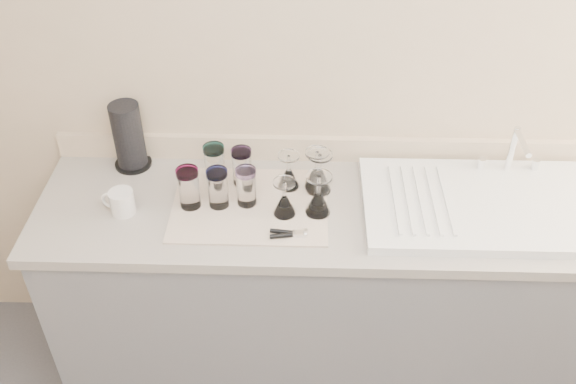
{
  "coord_description": "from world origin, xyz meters",
  "views": [
    {
      "loc": [
        -0.07,
        -0.56,
        2.37
      ],
      "look_at": [
        -0.13,
        1.15,
        1.0
      ],
      "focal_mm": 40.0,
      "sensor_mm": 36.0,
      "label": 1
    }
  ],
  "objects_px": {
    "tumbler_blue": "(218,188)",
    "can_opener": "(289,234)",
    "paper_towel_roll": "(129,137)",
    "goblet_back_left": "(289,176)",
    "goblet_back_right": "(317,175)",
    "sink_unit": "(480,204)",
    "tumbler_lavender": "(246,186)",
    "tumbler_cyan": "(215,164)",
    "white_mug": "(121,202)",
    "tumbler_magenta": "(189,188)",
    "goblet_front_left": "(284,203)",
    "goblet_extra": "(319,178)",
    "tumbler_purple": "(242,166)",
    "goblet_front_right": "(318,200)"
  },
  "relations": [
    {
      "from": "tumbler_purple",
      "to": "tumbler_lavender",
      "type": "xyz_separation_m",
      "value": [
        0.03,
        -0.12,
        -0.0
      ]
    },
    {
      "from": "tumbler_blue",
      "to": "tumbler_lavender",
      "type": "bearing_deg",
      "value": 7.55
    },
    {
      "from": "tumbler_magenta",
      "to": "goblet_back_right",
      "type": "height_order",
      "value": "same"
    },
    {
      "from": "goblet_back_right",
      "to": "paper_towel_roll",
      "type": "distance_m",
      "value": 0.72
    },
    {
      "from": "goblet_back_right",
      "to": "can_opener",
      "type": "relative_size",
      "value": 1.23
    },
    {
      "from": "tumbler_cyan",
      "to": "tumbler_blue",
      "type": "distance_m",
      "value": 0.14
    },
    {
      "from": "tumbler_cyan",
      "to": "paper_towel_roll",
      "type": "height_order",
      "value": "paper_towel_roll"
    },
    {
      "from": "tumbler_blue",
      "to": "goblet_back_right",
      "type": "bearing_deg",
      "value": 18.16
    },
    {
      "from": "goblet_back_right",
      "to": "goblet_extra",
      "type": "relative_size",
      "value": 0.97
    },
    {
      "from": "tumbler_lavender",
      "to": "goblet_back_left",
      "type": "relative_size",
      "value": 1.04
    },
    {
      "from": "tumbler_cyan",
      "to": "tumbler_lavender",
      "type": "xyz_separation_m",
      "value": [
        0.13,
        -0.12,
        -0.0
      ]
    },
    {
      "from": "tumbler_cyan",
      "to": "tumbler_magenta",
      "type": "height_order",
      "value": "tumbler_magenta"
    },
    {
      "from": "tumbler_cyan",
      "to": "tumbler_magenta",
      "type": "bearing_deg",
      "value": -116.98
    },
    {
      "from": "goblet_back_right",
      "to": "white_mug",
      "type": "relative_size",
      "value": 1.23
    },
    {
      "from": "tumbler_cyan",
      "to": "tumbler_lavender",
      "type": "height_order",
      "value": "tumbler_cyan"
    },
    {
      "from": "tumbler_cyan",
      "to": "tumbler_blue",
      "type": "height_order",
      "value": "tumbler_cyan"
    },
    {
      "from": "goblet_extra",
      "to": "white_mug",
      "type": "height_order",
      "value": "goblet_extra"
    },
    {
      "from": "sink_unit",
      "to": "can_opener",
      "type": "bearing_deg",
      "value": -165.66
    },
    {
      "from": "can_opener",
      "to": "goblet_back_left",
      "type": "bearing_deg",
      "value": 91.67
    },
    {
      "from": "paper_towel_roll",
      "to": "can_opener",
      "type": "bearing_deg",
      "value": -32.88
    },
    {
      "from": "tumbler_magenta",
      "to": "can_opener",
      "type": "xyz_separation_m",
      "value": [
        0.35,
        -0.15,
        -0.07
      ]
    },
    {
      "from": "tumbler_purple",
      "to": "goblet_front_left",
      "type": "height_order",
      "value": "tumbler_purple"
    },
    {
      "from": "can_opener",
      "to": "tumbler_purple",
      "type": "bearing_deg",
      "value": 122.13
    },
    {
      "from": "tumbler_lavender",
      "to": "goblet_extra",
      "type": "height_order",
      "value": "goblet_extra"
    },
    {
      "from": "tumbler_blue",
      "to": "goblet_extra",
      "type": "height_order",
      "value": "goblet_extra"
    },
    {
      "from": "tumbler_purple",
      "to": "goblet_extra",
      "type": "relative_size",
      "value": 0.92
    },
    {
      "from": "goblet_front_right",
      "to": "paper_towel_roll",
      "type": "xyz_separation_m",
      "value": [
        -0.71,
        0.27,
        0.07
      ]
    },
    {
      "from": "goblet_front_left",
      "to": "paper_towel_roll",
      "type": "xyz_separation_m",
      "value": [
        -0.59,
        0.28,
        0.07
      ]
    },
    {
      "from": "tumbler_cyan",
      "to": "goblet_back_left",
      "type": "height_order",
      "value": "tumbler_cyan"
    },
    {
      "from": "sink_unit",
      "to": "tumbler_lavender",
      "type": "height_order",
      "value": "sink_unit"
    },
    {
      "from": "sink_unit",
      "to": "tumbler_purple",
      "type": "relative_size",
      "value": 5.57
    },
    {
      "from": "tumbler_blue",
      "to": "tumbler_purple",
      "type": "bearing_deg",
      "value": 60.53
    },
    {
      "from": "sink_unit",
      "to": "goblet_extra",
      "type": "xyz_separation_m",
      "value": [
        -0.57,
        0.08,
        0.04
      ]
    },
    {
      "from": "sink_unit",
      "to": "tumbler_cyan",
      "type": "xyz_separation_m",
      "value": [
        -0.95,
        0.12,
        0.07
      ]
    },
    {
      "from": "tumbler_magenta",
      "to": "goblet_front_right",
      "type": "height_order",
      "value": "goblet_front_right"
    },
    {
      "from": "sink_unit",
      "to": "goblet_front_left",
      "type": "xyz_separation_m",
      "value": [
        -0.69,
        -0.06,
        0.04
      ]
    },
    {
      "from": "goblet_back_left",
      "to": "goblet_back_right",
      "type": "bearing_deg",
      "value": -0.27
    },
    {
      "from": "white_mug",
      "to": "tumbler_cyan",
      "type": "bearing_deg",
      "value": 30.01
    },
    {
      "from": "tumbler_blue",
      "to": "can_opener",
      "type": "height_order",
      "value": "tumbler_blue"
    },
    {
      "from": "tumbler_lavender",
      "to": "goblet_back_right",
      "type": "relative_size",
      "value": 0.93
    },
    {
      "from": "white_mug",
      "to": "tumbler_blue",
      "type": "bearing_deg",
      "value": 6.92
    },
    {
      "from": "paper_towel_roll",
      "to": "tumbler_magenta",
      "type": "bearing_deg",
      "value": -43.43
    },
    {
      "from": "goblet_back_right",
      "to": "tumbler_cyan",
      "type": "bearing_deg",
      "value": 176.28
    },
    {
      "from": "tumbler_cyan",
      "to": "goblet_extra",
      "type": "height_order",
      "value": "goblet_extra"
    },
    {
      "from": "goblet_front_left",
      "to": "tumbler_blue",
      "type": "bearing_deg",
      "value": 169.88
    },
    {
      "from": "sink_unit",
      "to": "tumbler_magenta",
      "type": "xyz_separation_m",
      "value": [
        -1.02,
        -0.02,
        0.07
      ]
    },
    {
      "from": "sink_unit",
      "to": "goblet_front_left",
      "type": "bearing_deg",
      "value": -175.24
    },
    {
      "from": "sink_unit",
      "to": "goblet_back_left",
      "type": "relative_size",
      "value": 5.86
    },
    {
      "from": "tumbler_cyan",
      "to": "goblet_front_right",
      "type": "relative_size",
      "value": 0.97
    },
    {
      "from": "can_opener",
      "to": "white_mug",
      "type": "bearing_deg",
      "value": 168.89
    }
  ]
}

